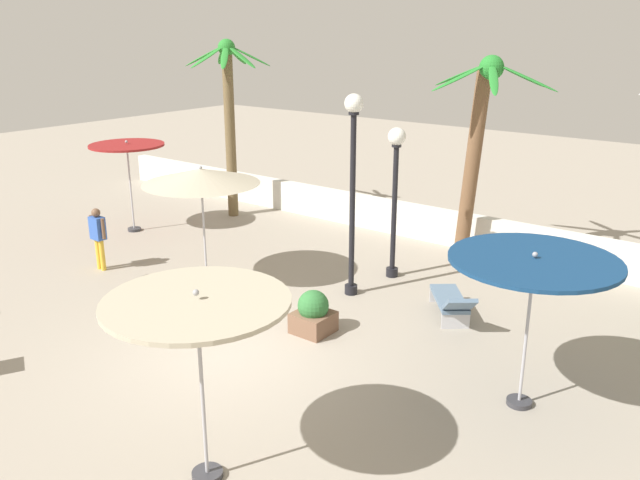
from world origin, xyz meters
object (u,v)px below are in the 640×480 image
patio_umbrella_1 (127,150)px  lamp_post_1 (395,181)px  palm_tree_1 (229,108)px  lounge_chair_0 (452,301)px  guest_1 (98,233)px  patio_umbrella_0 (197,311)px  palm_tree_0 (478,136)px  lamp_post_0 (353,171)px  patio_umbrella_3 (534,266)px  patio_umbrella_2 (201,177)px  planter (313,314)px

patio_umbrella_1 → lamp_post_1: 7.91m
palm_tree_1 → lounge_chair_0: palm_tree_1 is taller
patio_umbrella_1 → guest_1: bearing=-51.3°
patio_umbrella_0 → palm_tree_0: (-1.00, 9.92, 0.75)m
lamp_post_0 → palm_tree_1: bearing=155.8°
lounge_chair_0 → patio_umbrella_0: bearing=-92.8°
patio_umbrella_0 → lamp_post_1: 7.89m
patio_umbrella_0 → patio_umbrella_1: patio_umbrella_0 is taller
patio_umbrella_3 → palm_tree_0: size_ratio=0.50×
patio_umbrella_0 → palm_tree_0: palm_tree_0 is taller
palm_tree_0 → palm_tree_1: palm_tree_1 is taller
patio_umbrella_1 → lounge_chair_0: 10.17m
patio_umbrella_0 → guest_1: (-7.70, 3.75, -1.45)m
patio_umbrella_2 → guest_1: (-2.75, -0.87, -1.58)m
palm_tree_1 → lamp_post_1: bearing=-12.4°
palm_tree_1 → lamp_post_0: bearing=-24.2°
palm_tree_1 → planter: bearing=-35.0°
lounge_chair_0 → lamp_post_1: bearing=148.8°
guest_1 → planter: bearing=4.2°
palm_tree_0 → guest_1: (-6.69, -6.17, -2.19)m
palm_tree_1 → planter: (7.02, -4.92, -2.90)m
guest_1 → patio_umbrella_1: bearing=128.7°
patio_umbrella_3 → lamp_post_1: (-4.47, 3.50, -0.00)m
guest_1 → lamp_post_0: bearing=23.4°
palm_tree_1 → lamp_post_0: (6.51, -2.92, -0.53)m
patio_umbrella_0 → palm_tree_0: bearing=95.8°
patio_umbrella_3 → lamp_post_0: lamp_post_0 is taller
planter → guest_1: bearing=-175.8°
lamp_post_0 → planter: (0.52, -2.00, -2.37)m
guest_1 → palm_tree_1: bearing=99.1°
lamp_post_0 → patio_umbrella_0: bearing=-71.7°
palm_tree_0 → palm_tree_1: size_ratio=0.95×
patio_umbrella_1 → planter: patio_umbrella_1 is taller
patio_umbrella_2 → patio_umbrella_3: 7.54m
guest_1 → patio_umbrella_3: bearing=2.2°
patio_umbrella_0 → planter: bearing=110.1°
patio_umbrella_0 → lamp_post_0: bearing=108.3°
patio_umbrella_2 → lamp_post_1: bearing=44.8°
patio_umbrella_3 → lamp_post_1: size_ratio=0.72×
patio_umbrella_3 → guest_1: patio_umbrella_3 is taller
lamp_post_1 → planter: size_ratio=4.11×
patio_umbrella_3 → palm_tree_0: palm_tree_0 is taller
patio_umbrella_2 → palm_tree_0: (3.95, 5.30, 0.61)m
patio_umbrella_2 → planter: (3.41, -0.43, -2.12)m
lamp_post_0 → lamp_post_1: 1.54m
patio_umbrella_2 → lounge_chair_0: 5.91m
patio_umbrella_0 → lamp_post_0: lamp_post_0 is taller
patio_umbrella_2 → lamp_post_0: size_ratio=0.63×
patio_umbrella_3 → lamp_post_1: lamp_post_1 is taller
patio_umbrella_0 → guest_1: 8.69m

